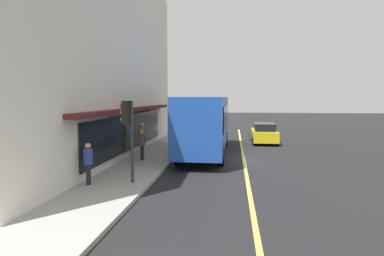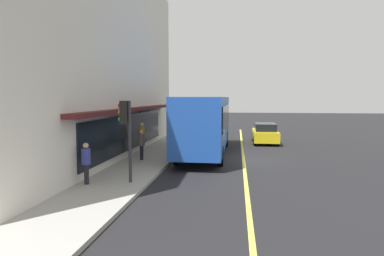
{
  "view_description": "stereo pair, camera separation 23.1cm",
  "coord_description": "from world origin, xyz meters",
  "px_view_note": "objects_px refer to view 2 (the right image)",
  "views": [
    {
      "loc": [
        -19.53,
        0.63,
        3.48
      ],
      "look_at": [
        1.41,
        3.13,
        1.6
      ],
      "focal_mm": 32.2,
      "sensor_mm": 36.0,
      "label": 1
    },
    {
      "loc": [
        -19.5,
        0.4,
        3.48
      ],
      "look_at": [
        1.41,
        3.13,
        1.6
      ],
      "focal_mm": 32.2,
      "sensor_mm": 36.0,
      "label": 2
    }
  ],
  "objects_px": {
    "pedestrian_waiting": "(142,135)",
    "pedestrian_near_storefront": "(86,160)",
    "traffic_light": "(126,122)",
    "bus": "(205,122)",
    "car_yellow": "(265,133)",
    "pedestrian_mid_block": "(141,142)"
  },
  "relations": [
    {
      "from": "pedestrian_waiting",
      "to": "pedestrian_near_storefront",
      "type": "distance_m",
      "value": 7.09
    },
    {
      "from": "pedestrian_near_storefront",
      "to": "pedestrian_waiting",
      "type": "bearing_deg",
      "value": -1.58
    },
    {
      "from": "traffic_light",
      "to": "pedestrian_waiting",
      "type": "bearing_deg",
      "value": 10.57
    },
    {
      "from": "bus",
      "to": "pedestrian_waiting",
      "type": "bearing_deg",
      "value": 112.67
    },
    {
      "from": "pedestrian_near_storefront",
      "to": "car_yellow",
      "type": "bearing_deg",
      "value": -28.87
    },
    {
      "from": "pedestrian_mid_block",
      "to": "car_yellow",
      "type": "bearing_deg",
      "value": -38.61
    },
    {
      "from": "car_yellow",
      "to": "pedestrian_mid_block",
      "type": "bearing_deg",
      "value": 141.39
    },
    {
      "from": "car_yellow",
      "to": "pedestrian_waiting",
      "type": "xyz_separation_m",
      "value": [
        -7.16,
        7.66,
        0.53
      ]
    },
    {
      "from": "pedestrian_waiting",
      "to": "pedestrian_mid_block",
      "type": "bearing_deg",
      "value": -164.84
    },
    {
      "from": "car_yellow",
      "to": "traffic_light",
      "type": "bearing_deg",
      "value": 154.93
    },
    {
      "from": "traffic_light",
      "to": "pedestrian_near_storefront",
      "type": "xyz_separation_m",
      "value": [
        -0.5,
        1.42,
        -1.43
      ]
    },
    {
      "from": "pedestrian_mid_block",
      "to": "pedestrian_near_storefront",
      "type": "relative_size",
      "value": 0.99
    },
    {
      "from": "traffic_light",
      "to": "pedestrian_waiting",
      "type": "distance_m",
      "value": 6.82
    },
    {
      "from": "car_yellow",
      "to": "bus",
      "type": "bearing_deg",
      "value": 144.29
    },
    {
      "from": "pedestrian_waiting",
      "to": "pedestrian_mid_block",
      "type": "distance_m",
      "value": 1.89
    },
    {
      "from": "bus",
      "to": "car_yellow",
      "type": "distance_m",
      "value": 7.08
    },
    {
      "from": "traffic_light",
      "to": "car_yellow",
      "type": "height_order",
      "value": "traffic_light"
    },
    {
      "from": "pedestrian_mid_block",
      "to": "pedestrian_near_storefront",
      "type": "height_order",
      "value": "pedestrian_near_storefront"
    },
    {
      "from": "pedestrian_near_storefront",
      "to": "traffic_light",
      "type": "bearing_deg",
      "value": -70.53
    },
    {
      "from": "pedestrian_mid_block",
      "to": "bus",
      "type": "bearing_deg",
      "value": -43.07
    },
    {
      "from": "bus",
      "to": "traffic_light",
      "type": "xyz_separation_m",
      "value": [
        -8.09,
        2.36,
        0.55
      ]
    },
    {
      "from": "traffic_light",
      "to": "bus",
      "type": "bearing_deg",
      "value": -16.3
    }
  ]
}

